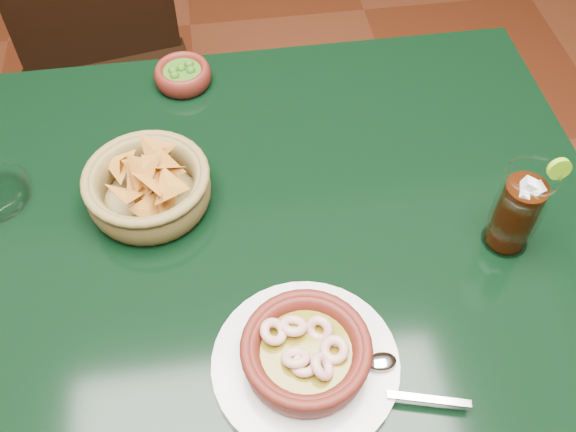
{
  "coord_description": "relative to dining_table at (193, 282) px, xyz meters",
  "views": [
    {
      "loc": [
        0.07,
        -0.52,
        1.46
      ],
      "look_at": [
        0.14,
        -0.02,
        0.81
      ],
      "focal_mm": 40.0,
      "sensor_mm": 36.0,
      "label": 1
    }
  ],
  "objects": [
    {
      "name": "dining_table",
      "position": [
        0.0,
        0.0,
        0.0
      ],
      "size": [
        1.2,
        0.8,
        0.75
      ],
      "color": "black",
      "rests_on": "ground"
    },
    {
      "name": "dining_chair",
      "position": [
        -0.18,
        0.7,
        -0.18
      ],
      "size": [
        0.46,
        0.46,
        0.87
      ],
      "color": "black",
      "rests_on": "ground"
    },
    {
      "name": "shrimp_plate",
      "position": [
        0.13,
        -0.2,
        0.13
      ],
      "size": [
        0.29,
        0.22,
        0.07
      ],
      "color": "silver",
      "rests_on": "dining_table"
    },
    {
      "name": "chip_basket",
      "position": [
        -0.04,
        0.08,
        0.13
      ],
      "size": [
        0.21,
        0.21,
        0.11
      ],
      "color": "olive",
      "rests_on": "dining_table"
    },
    {
      "name": "guacamole_ramekin",
      "position": [
        0.02,
        0.33,
        0.12
      ],
      "size": [
        0.11,
        0.11,
        0.04
      ],
      "color": "#4C150F",
      "rests_on": "dining_table"
    },
    {
      "name": "cola_drink",
      "position": [
        0.43,
        -0.06,
        0.17
      ],
      "size": [
        0.13,
        0.13,
        0.15
      ],
      "color": "white",
      "rests_on": "dining_table"
    }
  ]
}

